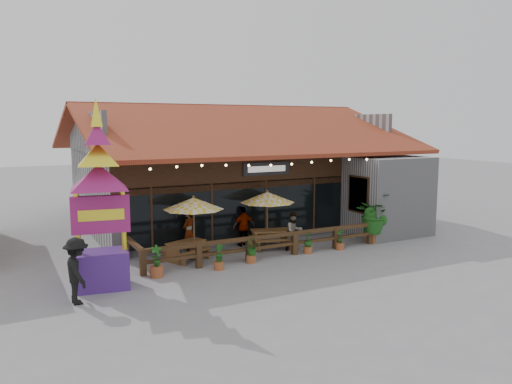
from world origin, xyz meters
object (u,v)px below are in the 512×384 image
thai_sign_tower (99,182)px  tropical_plant (373,215)px  umbrella_left (194,204)px  picnic_table_left (186,247)px  picnic_table_right (271,236)px  umbrella_right (267,198)px  pedestrian (77,271)px

thai_sign_tower → tropical_plant: (11.48, 0.80, -2.11)m
tropical_plant → umbrella_left: bearing=172.4°
picnic_table_left → thai_sign_tower: 4.82m
picnic_table_right → tropical_plant: bearing=-14.9°
tropical_plant → thai_sign_tower: bearing=-176.0°
umbrella_right → picnic_table_right: (0.10, -0.13, -1.58)m
umbrella_left → pedestrian: (-4.63, -2.92, -1.17)m
pedestrian → tropical_plant: bearing=-86.9°
umbrella_left → thai_sign_tower: (-3.72, -1.84, 1.21)m
umbrella_right → picnic_table_left: 3.97m
picnic_table_right → thai_sign_tower: thai_sign_tower is taller
umbrella_left → thai_sign_tower: bearing=-153.7°
thai_sign_tower → tropical_plant: bearing=4.0°
umbrella_right → pedestrian: bearing=-158.1°
picnic_table_right → thai_sign_tower: 7.90m
pedestrian → picnic_table_right: bearing=-74.7°
umbrella_left → picnic_table_left: size_ratio=1.62×
pedestrian → picnic_table_left: bearing=-61.0°
picnic_table_left → thai_sign_tower: bearing=-151.0°
picnic_table_left → picnic_table_right: size_ratio=0.98×
umbrella_left → pedestrian: 5.60m
umbrella_right → thai_sign_tower: (-7.01, -2.10, 1.23)m
umbrella_right → picnic_table_right: bearing=-52.1°
umbrella_right → pedestrian: size_ratio=1.54×
umbrella_right → picnic_table_left: (-3.62, -0.21, -1.62)m
umbrella_right → pedestrian: 8.62m
picnic_table_right → picnic_table_left: bearing=-178.7°
umbrella_right → thai_sign_tower: size_ratio=0.47×
tropical_plant → picnic_table_right: bearing=165.1°
picnic_table_left → umbrella_left: bearing=-8.0°
umbrella_left → umbrella_right: bearing=4.5°
umbrella_left → picnic_table_left: (-0.32, 0.04, -1.65)m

